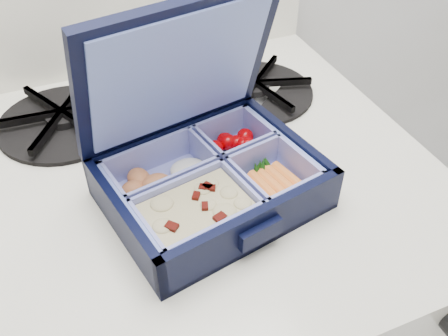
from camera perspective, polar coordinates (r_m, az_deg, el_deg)
name	(u,v)px	position (r m, az deg, el deg)	size (l,w,h in m)	color
bento_box	(211,183)	(0.52, -1.48, -1.71)	(0.21, 0.17, 0.05)	black
burner_grate	(255,86)	(0.70, 3.61, 9.30)	(0.16, 0.16, 0.02)	black
burner_grate_rear	(63,118)	(0.67, -17.92, 5.47)	(0.17, 0.17, 0.02)	black
fork	(240,125)	(0.64, 1.84, 4.94)	(0.03, 0.20, 0.01)	silver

